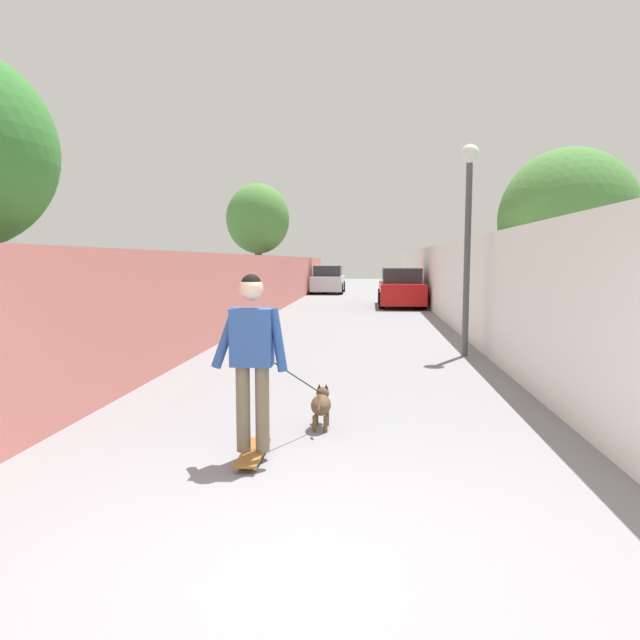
# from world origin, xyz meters

# --- Properties ---
(ground_plane) EXTENTS (80.00, 80.00, 0.00)m
(ground_plane) POSITION_xyz_m (14.00, 0.00, 0.00)
(ground_plane) COLOR gray
(wall_left) EXTENTS (48.00, 0.30, 2.01)m
(wall_left) POSITION_xyz_m (12.00, 2.95, 1.01)
(wall_left) COLOR #CC726B
(wall_left) RESTS_ON ground
(fence_right) EXTENTS (48.00, 0.30, 2.38)m
(fence_right) POSITION_xyz_m (12.00, -2.95, 1.19)
(fence_right) COLOR white
(fence_right) RESTS_ON ground
(tree_right_mid) EXTENTS (2.43, 2.43, 3.84)m
(tree_right_mid) POSITION_xyz_m (7.50, -4.07, 2.55)
(tree_right_mid) COLOR #473523
(tree_right_mid) RESTS_ON ground
(tree_left_far) EXTENTS (2.45, 2.45, 4.81)m
(tree_left_far) POSITION_xyz_m (19.00, 3.82, 3.43)
(tree_left_far) COLOR #473523
(tree_left_far) RESTS_ON ground
(lamp_post) EXTENTS (0.36, 0.36, 4.01)m
(lamp_post) POSITION_xyz_m (7.97, -2.40, 2.77)
(lamp_post) COLOR #4C4C51
(lamp_post) RESTS_ON ground
(skateboard) EXTENTS (0.80, 0.20, 0.08)m
(skateboard) POSITION_xyz_m (1.91, 0.52, 0.07)
(skateboard) COLOR brown
(skateboard) RESTS_ON ground
(person_skateboarder) EXTENTS (0.22, 0.71, 1.65)m
(person_skateboarder) POSITION_xyz_m (1.91, 0.52, 1.05)
(person_skateboarder) COLOR #726651
(person_skateboarder) RESTS_ON skateboard
(dog) EXTENTS (1.37, 0.66, 1.06)m
(dog) POSITION_xyz_m (2.97, -0.03, 0.27)
(dog) COLOR brown
(dog) RESTS_ON ground
(car_near) EXTENTS (4.23, 1.80, 1.54)m
(car_near) POSITION_xyz_m (19.90, -1.80, 0.72)
(car_near) COLOR #B71414
(car_near) RESTS_ON ground
(car_far) EXTENTS (3.89, 1.80, 1.54)m
(car_far) POSITION_xyz_m (28.93, 1.80, 0.71)
(car_far) COLOR silver
(car_far) RESTS_ON ground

